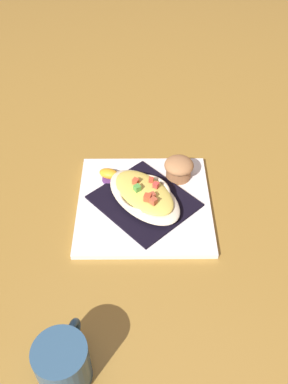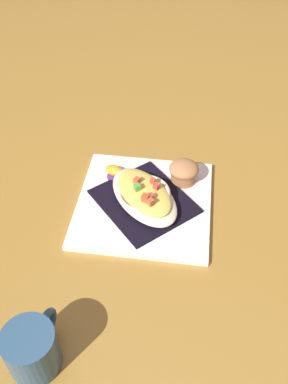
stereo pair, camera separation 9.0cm
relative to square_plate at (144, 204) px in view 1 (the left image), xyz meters
The scene contains 7 objects.
ground_plane 0.01m from the square_plate, ahead, with size 2.60×2.60×0.00m, color olive.
square_plate is the anchor object (origin of this frame).
folded_napkin 0.01m from the square_plate, ahead, with size 0.19×0.17×0.00m, color black.
gratin_dish 0.03m from the square_plate, 37.93° to the left, with size 0.21×0.22×0.05m.
muffin 0.12m from the square_plate, 146.94° to the left, with size 0.07×0.07×0.05m.
orange_garnish 0.11m from the square_plate, 122.75° to the right, with size 0.05×0.05×0.02m.
coffee_mug 0.39m from the square_plate, ahead, with size 0.11×0.08×0.09m.
Camera 1 is at (0.62, 0.13, 0.68)m, focal length 39.76 mm.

